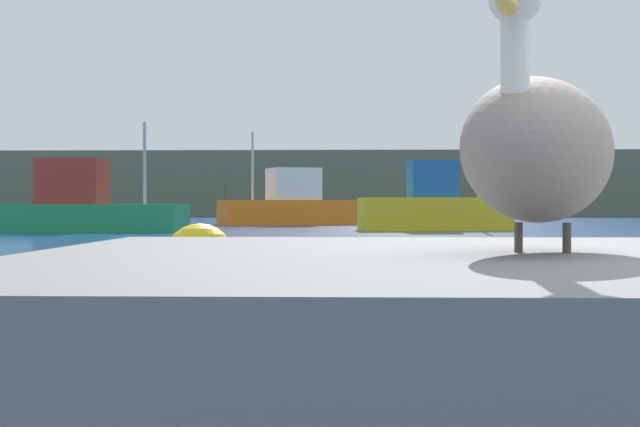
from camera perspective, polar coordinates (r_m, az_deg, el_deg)
hillside_backdrop at (r=83.14m, az=3.22°, el=1.73°), size 140.00×15.50×5.27m
pier_dock at (r=3.42m, az=13.00°, el=-9.51°), size 3.59×3.11×0.85m
pelican at (r=3.36m, az=12.99°, el=3.91°), size 0.85×1.30×0.89m
fishing_boat_yellow at (r=36.06m, az=6.87°, el=0.42°), size 5.85×2.47×4.03m
fishing_boat_green at (r=35.37m, az=-13.96°, el=0.37°), size 7.08×2.78×3.95m
fishing_boat_orange at (r=45.26m, az=-1.45°, el=0.49°), size 7.68×4.84×4.38m
mooring_buoy at (r=10.81m, az=-7.24°, el=-2.71°), size 0.80×0.80×0.80m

